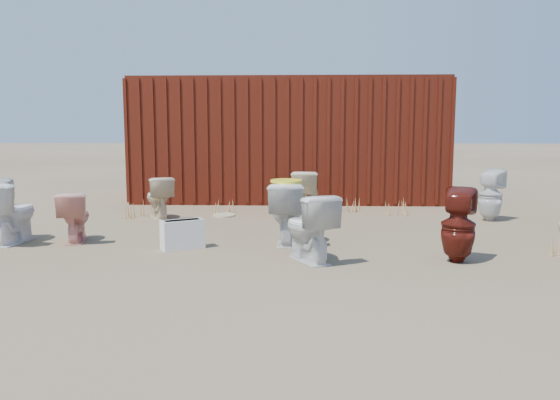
{
  "coord_description": "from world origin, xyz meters",
  "views": [
    {
      "loc": [
        0.27,
        -6.09,
        1.42
      ],
      "look_at": [
        0.0,
        0.6,
        0.55
      ],
      "focal_mm": 35.0,
      "sensor_mm": 36.0,
      "label": 1
    }
  ],
  "objects_px": {
    "shipping_container": "(289,140)",
    "toilet_back_yellowlid": "(286,213)",
    "toilet_back_beige_right": "(306,193)",
    "toilet_front_c": "(309,228)",
    "toilet_front_maroon": "(458,225)",
    "toilet_front_a": "(11,213)",
    "toilet_front_pink": "(75,217)",
    "toilet_back_beige_left": "(158,198)",
    "toilet_back_e": "(490,195)",
    "loose_tank": "(183,234)"
  },
  "relations": [
    {
      "from": "shipping_container",
      "to": "toilet_back_yellowlid",
      "type": "relative_size",
      "value": 7.75
    },
    {
      "from": "shipping_container",
      "to": "toilet_back_beige_right",
      "type": "relative_size",
      "value": 7.98
    },
    {
      "from": "toilet_front_c",
      "to": "toilet_front_maroon",
      "type": "distance_m",
      "value": 1.6
    },
    {
      "from": "toilet_front_a",
      "to": "toilet_front_maroon",
      "type": "xyz_separation_m",
      "value": [
        5.31,
        -0.78,
        0.01
      ]
    },
    {
      "from": "toilet_front_c",
      "to": "toilet_front_maroon",
      "type": "relative_size",
      "value": 0.92
    },
    {
      "from": "toilet_front_pink",
      "to": "toilet_back_beige_left",
      "type": "relative_size",
      "value": 0.95
    },
    {
      "from": "shipping_container",
      "to": "toilet_front_c",
      "type": "xyz_separation_m",
      "value": [
        0.35,
        -5.5,
        -0.83
      ]
    },
    {
      "from": "shipping_container",
      "to": "toilet_back_e",
      "type": "bearing_deg",
      "value": -40.56
    },
    {
      "from": "toilet_front_pink",
      "to": "loose_tank",
      "type": "relative_size",
      "value": 1.28
    },
    {
      "from": "shipping_container",
      "to": "toilet_front_a",
      "type": "height_order",
      "value": "shipping_container"
    },
    {
      "from": "toilet_front_a",
      "to": "toilet_back_e",
      "type": "bearing_deg",
      "value": -158.96
    },
    {
      "from": "toilet_front_c",
      "to": "loose_tank",
      "type": "height_order",
      "value": "toilet_front_c"
    },
    {
      "from": "shipping_container",
      "to": "toilet_front_a",
      "type": "bearing_deg",
      "value": -125.59
    },
    {
      "from": "toilet_back_yellowlid",
      "to": "toilet_front_a",
      "type": "bearing_deg",
      "value": 1.63
    },
    {
      "from": "toilet_front_maroon",
      "to": "toilet_front_a",
      "type": "bearing_deg",
      "value": 14.44
    },
    {
      "from": "toilet_front_c",
      "to": "toilet_back_beige_right",
      "type": "xyz_separation_m",
      "value": [
        -0.01,
        3.1,
        0.01
      ]
    },
    {
      "from": "toilet_back_yellowlid",
      "to": "toilet_front_pink",
      "type": "bearing_deg",
      "value": -0.45
    },
    {
      "from": "toilet_front_pink",
      "to": "toilet_back_beige_right",
      "type": "bearing_deg",
      "value": -157.33
    },
    {
      "from": "toilet_back_beige_right",
      "to": "toilet_back_e",
      "type": "height_order",
      "value": "toilet_back_e"
    },
    {
      "from": "toilet_back_beige_right",
      "to": "toilet_back_yellowlid",
      "type": "relative_size",
      "value": 0.97
    },
    {
      "from": "toilet_front_a",
      "to": "toilet_front_c",
      "type": "bearing_deg",
      "value": 172.27
    },
    {
      "from": "toilet_front_c",
      "to": "toilet_front_a",
      "type": "bearing_deg",
      "value": -39.02
    },
    {
      "from": "toilet_front_pink",
      "to": "toilet_front_maroon",
      "type": "xyz_separation_m",
      "value": [
        4.55,
        -0.9,
        0.08
      ]
    },
    {
      "from": "toilet_back_beige_right",
      "to": "loose_tank",
      "type": "height_order",
      "value": "toilet_back_beige_right"
    },
    {
      "from": "toilet_front_c",
      "to": "toilet_back_yellowlid",
      "type": "bearing_deg",
      "value": -100.28
    },
    {
      "from": "shipping_container",
      "to": "toilet_back_beige_right",
      "type": "xyz_separation_m",
      "value": [
        0.34,
        -2.4,
        -0.82
      ]
    },
    {
      "from": "toilet_back_beige_left",
      "to": "shipping_container",
      "type": "bearing_deg",
      "value": -154.47
    },
    {
      "from": "toilet_front_pink",
      "to": "loose_tank",
      "type": "height_order",
      "value": "toilet_front_pink"
    },
    {
      "from": "toilet_back_e",
      "to": "loose_tank",
      "type": "height_order",
      "value": "toilet_back_e"
    },
    {
      "from": "toilet_front_a",
      "to": "toilet_front_pink",
      "type": "bearing_deg",
      "value": -166.46
    },
    {
      "from": "toilet_front_pink",
      "to": "toilet_front_maroon",
      "type": "distance_m",
      "value": 4.64
    },
    {
      "from": "toilet_front_pink",
      "to": "toilet_back_e",
      "type": "distance_m",
      "value": 6.1
    },
    {
      "from": "shipping_container",
      "to": "toilet_front_pink",
      "type": "xyz_separation_m",
      "value": [
        -2.61,
        -4.58,
        -0.88
      ]
    },
    {
      "from": "toilet_front_c",
      "to": "toilet_back_yellowlid",
      "type": "height_order",
      "value": "toilet_back_yellowlid"
    },
    {
      "from": "toilet_back_yellowlid",
      "to": "toilet_front_maroon",
      "type": "bearing_deg",
      "value": 154.44
    },
    {
      "from": "toilet_front_a",
      "to": "toilet_front_maroon",
      "type": "height_order",
      "value": "toilet_front_maroon"
    },
    {
      "from": "toilet_back_e",
      "to": "toilet_front_pink",
      "type": "bearing_deg",
      "value": 58.76
    },
    {
      "from": "toilet_front_maroon",
      "to": "toilet_back_e",
      "type": "xyz_separation_m",
      "value": [
        1.26,
        2.74,
        0.0
      ]
    },
    {
      "from": "toilet_back_beige_right",
      "to": "toilet_front_c",
      "type": "bearing_deg",
      "value": 96.2
    },
    {
      "from": "toilet_back_beige_left",
      "to": "toilet_back_yellowlid",
      "type": "bearing_deg",
      "value": 110.41
    },
    {
      "from": "toilet_front_c",
      "to": "toilet_back_e",
      "type": "xyz_separation_m",
      "value": [
        2.86,
        2.76,
        0.03
      ]
    },
    {
      "from": "shipping_container",
      "to": "toilet_back_beige_left",
      "type": "bearing_deg",
      "value": -126.3
    },
    {
      "from": "toilet_front_a",
      "to": "loose_tank",
      "type": "height_order",
      "value": "toilet_front_a"
    },
    {
      "from": "toilet_back_beige_right",
      "to": "toilet_front_a",
      "type": "bearing_deg",
      "value": 37.89
    },
    {
      "from": "toilet_front_c",
      "to": "loose_tank",
      "type": "distance_m",
      "value": 1.61
    },
    {
      "from": "toilet_front_a",
      "to": "toilet_front_pink",
      "type": "height_order",
      "value": "toilet_front_a"
    },
    {
      "from": "toilet_front_c",
      "to": "toilet_front_maroon",
      "type": "bearing_deg",
      "value": 154.0
    },
    {
      "from": "toilet_front_a",
      "to": "toilet_back_e",
      "type": "xyz_separation_m",
      "value": [
        6.57,
        1.96,
        0.02
      ]
    },
    {
      "from": "toilet_back_e",
      "to": "loose_tank",
      "type": "xyz_separation_m",
      "value": [
        -4.36,
        -2.21,
        -0.23
      ]
    },
    {
      "from": "toilet_back_e",
      "to": "loose_tank",
      "type": "relative_size",
      "value": 1.61
    }
  ]
}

